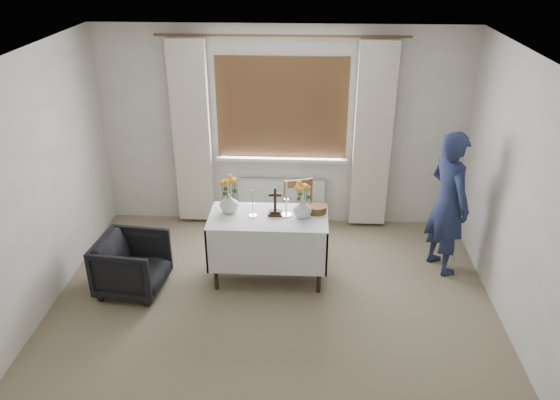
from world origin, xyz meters
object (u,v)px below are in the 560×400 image
(altar_table, at_px, (269,248))
(flower_vase_left, at_px, (229,203))
(wooden_chair, at_px, (301,217))
(armchair, at_px, (132,265))
(wooden_cross, at_px, (275,202))
(flower_vase_right, at_px, (302,208))
(person, at_px, (448,203))

(altar_table, xyz_separation_m, flower_vase_left, (-0.42, 0.08, 0.49))
(wooden_chair, height_order, armchair, wooden_chair)
(wooden_chair, bearing_deg, armchair, -167.64)
(wooden_chair, distance_m, armchair, 2.00)
(wooden_cross, bearing_deg, armchair, -168.92)
(altar_table, distance_m, flower_vase_right, 0.60)
(armchair, bearing_deg, flower_vase_right, -74.22)
(altar_table, distance_m, wooden_chair, 0.75)
(armchair, distance_m, flower_vase_right, 1.87)
(armchair, bearing_deg, altar_table, -72.38)
(person, distance_m, wooden_cross, 1.87)
(wooden_cross, height_order, flower_vase_left, wooden_cross)
(altar_table, distance_m, wooden_cross, 0.54)
(altar_table, xyz_separation_m, wooden_chair, (0.34, 0.67, 0.03))
(wooden_chair, xyz_separation_m, wooden_cross, (-0.27, -0.64, 0.51))
(wooden_cross, bearing_deg, wooden_chair, 65.71)
(wooden_chair, relative_size, flower_vase_right, 4.06)
(armchair, bearing_deg, wooden_chair, -55.11)
(flower_vase_left, bearing_deg, wooden_chair, 38.02)
(armchair, bearing_deg, wooden_cross, -71.52)
(wooden_chair, xyz_separation_m, armchair, (-1.75, -0.96, -0.11))
(flower_vase_left, distance_m, flower_vase_right, 0.77)
(person, bearing_deg, wooden_chair, 53.84)
(wooden_chair, relative_size, flower_vase_left, 3.90)
(person, height_order, wooden_cross, person)
(armchair, height_order, wooden_cross, wooden_cross)
(wooden_chair, height_order, wooden_cross, wooden_cross)
(altar_table, bearing_deg, flower_vase_left, 168.92)
(flower_vase_left, height_order, flower_vase_right, flower_vase_left)
(wooden_cross, bearing_deg, altar_table, -153.05)
(flower_vase_left, bearing_deg, flower_vase_right, -5.11)
(wooden_chair, relative_size, wooden_cross, 2.65)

